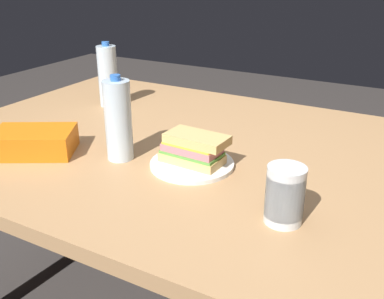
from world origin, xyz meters
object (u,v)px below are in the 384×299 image
(sandwich, at_px, (194,149))
(chip_bag, at_px, (34,142))
(plastic_cup_stack, at_px, (285,195))
(paper_plate, at_px, (192,164))
(dining_table, at_px, (205,170))
(water_bottle_spare, at_px, (108,76))
(water_bottle_tall, at_px, (118,120))

(sandwich, bearing_deg, chip_bag, -162.33)
(plastic_cup_stack, bearing_deg, sandwich, 153.53)
(paper_plate, bearing_deg, plastic_cup_stack, -25.94)
(dining_table, height_order, plastic_cup_stack, plastic_cup_stack)
(paper_plate, height_order, plastic_cup_stack, plastic_cup_stack)
(water_bottle_spare, bearing_deg, water_bottle_tall, -47.93)
(paper_plate, xyz_separation_m, chip_bag, (-0.45, -0.14, 0.03))
(sandwich, relative_size, water_bottle_tall, 0.76)
(chip_bag, bearing_deg, water_bottle_spare, -107.72)
(sandwich, distance_m, chip_bag, 0.48)
(chip_bag, height_order, water_bottle_tall, water_bottle_tall)
(sandwich, relative_size, plastic_cup_stack, 1.43)
(water_bottle_tall, bearing_deg, dining_table, 45.62)
(water_bottle_tall, relative_size, water_bottle_spare, 0.99)
(plastic_cup_stack, bearing_deg, paper_plate, 154.06)
(chip_bag, relative_size, water_bottle_spare, 0.93)
(paper_plate, distance_m, water_bottle_spare, 0.66)
(paper_plate, xyz_separation_m, sandwich, (0.00, 0.00, 0.05))
(chip_bag, bearing_deg, paper_plate, 167.87)
(chip_bag, height_order, plastic_cup_stack, plastic_cup_stack)
(dining_table, relative_size, paper_plate, 7.57)
(sandwich, height_order, water_bottle_spare, water_bottle_spare)
(dining_table, xyz_separation_m, water_bottle_tall, (-0.18, -0.19, 0.19))
(chip_bag, distance_m, water_bottle_spare, 0.50)
(dining_table, relative_size, sandwich, 9.47)
(plastic_cup_stack, xyz_separation_m, water_bottle_spare, (-0.87, 0.49, 0.05))
(paper_plate, xyz_separation_m, water_bottle_spare, (-0.56, 0.33, 0.11))
(dining_table, bearing_deg, sandwich, -77.11)
(dining_table, xyz_separation_m, chip_bag, (-0.43, -0.28, 0.11))
(water_bottle_tall, bearing_deg, chip_bag, -159.44)
(water_bottle_tall, xyz_separation_m, water_bottle_spare, (-0.35, 0.39, 0.00))
(sandwich, bearing_deg, dining_table, 102.89)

